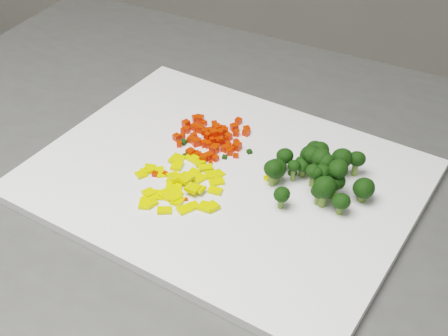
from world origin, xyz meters
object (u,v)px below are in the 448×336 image
(cutting_board, at_px, (224,178))
(pepper_pile, at_px, (176,182))
(carrot_pile, at_px, (214,131))
(broccoli_pile, at_px, (317,170))

(cutting_board, bearing_deg, pepper_pile, -139.98)
(pepper_pile, bearing_deg, carrot_pile, 83.14)
(pepper_pile, distance_m, broccoli_pile, 0.16)
(carrot_pile, bearing_deg, cutting_board, -62.72)
(cutting_board, height_order, pepper_pile, pepper_pile)
(cutting_board, height_order, broccoli_pile, broccoli_pile)
(cutting_board, relative_size, broccoli_pile, 3.75)
(broccoli_pile, bearing_deg, pepper_pile, -163.73)
(cutting_board, bearing_deg, carrot_pile, 117.28)
(carrot_pile, relative_size, pepper_pile, 0.86)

